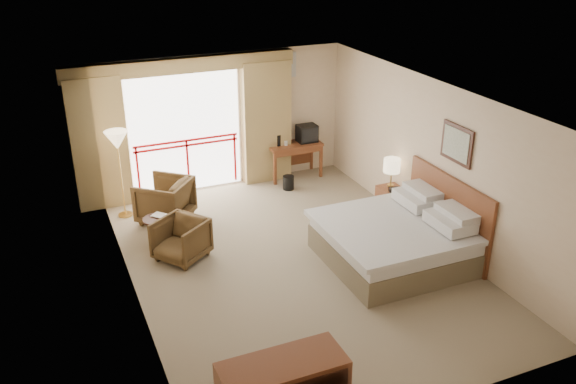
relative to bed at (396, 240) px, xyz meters
name	(u,v)px	position (x,y,z in m)	size (l,w,h in m)	color
floor	(294,262)	(-1.50, 0.60, -0.38)	(7.00, 7.00, 0.00)	gray
ceiling	(295,98)	(-1.50, 0.60, 2.32)	(7.00, 7.00, 0.00)	white
wall_back	(224,121)	(-1.50, 4.10, 0.97)	(5.00, 5.00, 0.00)	beige
wall_front	(432,308)	(-1.50, -2.90, 0.97)	(5.00, 5.00, 0.00)	beige
wall_left	(128,213)	(-4.00, 0.60, 0.97)	(7.00, 7.00, 0.00)	beige
wall_right	(432,161)	(1.00, 0.60, 0.97)	(7.00, 7.00, 0.00)	beige
balcony_door	(185,133)	(-2.30, 4.08, 0.82)	(2.40, 2.40, 0.00)	white
balcony_railing	(187,152)	(-2.30, 4.06, 0.44)	(2.09, 0.03, 1.02)	red
curtain_left	(99,144)	(-3.95, 3.95, 0.87)	(1.00, 0.26, 2.50)	olive
curtain_right	(266,122)	(-0.65, 3.95, 0.87)	(1.00, 0.26, 2.50)	olive
valance	(182,65)	(-2.30, 3.98, 2.17)	(4.40, 0.22, 0.28)	olive
hvac_vent	(284,65)	(-0.20, 4.07, 1.97)	(0.50, 0.04, 0.50)	silver
bed	(396,240)	(0.00, 0.00, 0.00)	(2.13, 2.06, 0.97)	brown
headboard	(448,214)	(0.96, 0.00, 0.27)	(0.06, 2.10, 1.30)	#632C16
framed_art	(457,144)	(0.97, 0.00, 1.47)	(0.04, 0.72, 0.60)	black
nightstand	(391,203)	(0.78, 1.38, -0.09)	(0.40, 0.48, 0.58)	#632C16
table_lamp	(392,166)	(0.78, 1.43, 0.61)	(0.30, 0.30, 0.53)	tan
phone	(394,190)	(0.73, 1.23, 0.24)	(0.17, 0.13, 0.08)	black
desk	(293,150)	(-0.07, 3.91, 0.20)	(1.14, 0.55, 0.75)	#632C16
tv	(307,133)	(0.23, 3.85, 0.55)	(0.40, 0.32, 0.37)	black
coffee_maker	(278,140)	(-0.42, 3.86, 0.49)	(0.11, 0.11, 0.24)	black
cup	(286,143)	(-0.27, 3.81, 0.41)	(0.07, 0.07, 0.10)	white
wastebasket	(288,183)	(-0.44, 3.28, -0.23)	(0.23, 0.23, 0.28)	black
armchair_far	(166,220)	(-3.05, 2.89, -0.38)	(0.85, 0.88, 0.80)	#422F1A
armchair_near	(182,258)	(-3.12, 1.42, -0.38)	(0.73, 0.75, 0.68)	#422F1A
side_table	(157,227)	(-3.37, 2.02, -0.04)	(0.45, 0.45, 0.49)	black
book	(156,218)	(-3.37, 2.02, 0.12)	(0.18, 0.25, 0.02)	white
floor_lamp	(117,144)	(-3.70, 3.37, 1.03)	(0.42, 0.42, 1.64)	tan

